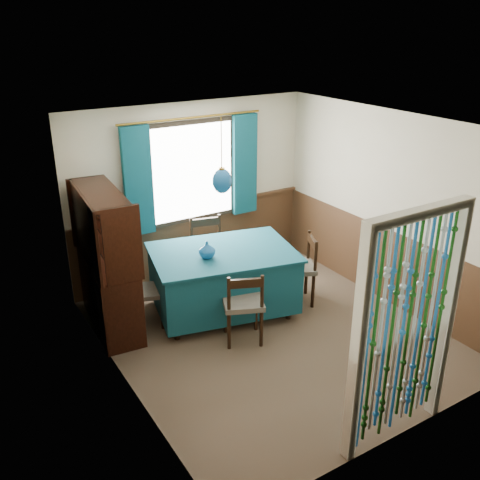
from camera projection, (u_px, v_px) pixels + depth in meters
floor at (271, 334)px, 6.44m from camera, size 4.00×4.00×0.00m
ceiling at (276, 125)px, 5.47m from camera, size 4.00×4.00×0.00m
wall_back at (192, 192)px, 7.52m from camera, size 3.60×0.00×3.60m
wall_front at (413, 317)px, 4.39m from camera, size 3.60×0.00×3.60m
wall_left at (118, 276)px, 5.08m from camera, size 0.00×4.00×4.00m
wall_right at (388, 210)px, 6.83m from camera, size 0.00×4.00×4.00m
wainscot_back at (194, 241)px, 7.80m from camera, size 3.60×0.00×3.60m
wainscot_front at (401, 390)px, 4.69m from camera, size 3.60×0.00×3.60m
wainscot_left at (126, 342)px, 5.38m from camera, size 0.00×4.00×4.00m
wainscot_right at (382, 263)px, 7.11m from camera, size 0.00×4.00×4.00m
window at (192, 172)px, 7.37m from camera, size 1.32×0.12×1.42m
doorway at (405, 334)px, 4.51m from camera, size 1.16×0.12×2.18m
dining_table at (223, 277)px, 6.75m from camera, size 1.98×1.57×0.85m
chair_near at (243, 304)px, 6.12m from camera, size 0.59×0.58×0.91m
chair_far at (209, 251)px, 7.43m from camera, size 0.57×0.56×0.97m
chair_left at (145, 292)px, 6.49m from camera, size 0.51×0.52×0.82m
chair_right at (299, 267)px, 7.00m from camera, size 0.59×0.60×0.93m
sideboard at (108, 281)px, 6.39m from camera, size 0.58×1.36×1.73m
pendant_lamp at (222, 181)px, 6.26m from camera, size 0.24×0.24×0.90m
vase_table at (207, 250)px, 6.40m from camera, size 0.23×0.23×0.19m
bowl_shelf at (115, 240)px, 6.00m from camera, size 0.26×0.26×0.05m
vase_sideboard at (100, 243)px, 6.58m from camera, size 0.21×0.21×0.17m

